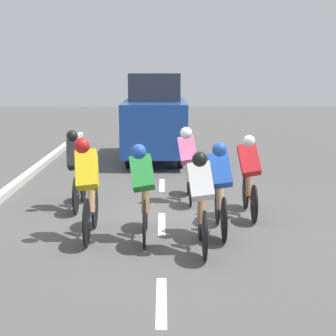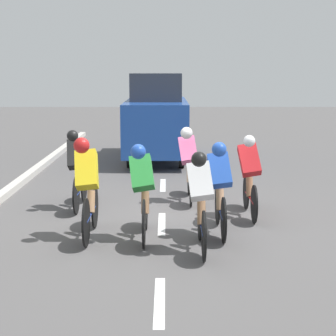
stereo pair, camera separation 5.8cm
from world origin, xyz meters
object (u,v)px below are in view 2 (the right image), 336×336
object	(u,v)px
cyclist_green	(143,189)
cyclist_black	(78,168)
cyclist_white	(201,199)
cyclist_pink	(189,162)
cyclist_yellow	(88,185)
cyclist_blue	(220,186)
cyclist_red	(250,174)
support_car	(156,118)

from	to	relation	value
cyclist_green	cyclist_black	bearing A→B (deg)	-56.61
cyclist_white	cyclist_pink	bearing A→B (deg)	-89.10
cyclist_yellow	cyclist_pink	size ratio (longest dim) A/B	1.01
cyclist_blue	cyclist_pink	distance (m)	2.28
cyclist_green	cyclist_red	bearing A→B (deg)	-143.37
cyclist_white	support_car	distance (m)	8.39
cyclist_yellow	cyclist_pink	distance (m)	2.93
cyclist_black	support_car	bearing A→B (deg)	-102.99
cyclist_blue	cyclist_white	size ratio (longest dim) A/B	1.03
cyclist_white	cyclist_red	bearing A→B (deg)	-116.87
cyclist_pink	cyclist_black	xyz separation A→B (m)	(2.06, 0.57, -0.01)
cyclist_yellow	support_car	xyz separation A→B (m)	(-0.91, -7.70, 0.37)
cyclist_pink	cyclist_red	world-z (taller)	cyclist_pink
cyclist_blue	cyclist_pink	bearing A→B (deg)	-80.02
cyclist_blue	cyclist_yellow	world-z (taller)	cyclist_yellow
cyclist_green	support_car	distance (m)	7.79
cyclist_white	cyclist_green	distance (m)	1.01
cyclist_yellow	cyclist_green	world-z (taller)	cyclist_yellow
cyclist_white	cyclist_black	distance (m)	3.27
cyclist_red	support_car	size ratio (longest dim) A/B	0.36
cyclist_white	support_car	world-z (taller)	support_car
cyclist_red	cyclist_yellow	bearing A→B (deg)	25.67
cyclist_black	cyclist_green	xyz separation A→B (m)	(-1.28, 1.94, 0.00)
cyclist_yellow	support_car	distance (m)	7.77
cyclist_green	cyclist_red	world-z (taller)	cyclist_green
cyclist_blue	cyclist_green	world-z (taller)	cyclist_green
cyclist_yellow	cyclist_white	bearing A→B (deg)	159.14
cyclist_blue	cyclist_green	xyz separation A→B (m)	(1.18, 0.26, -0.00)
cyclist_yellow	cyclist_pink	xyz separation A→B (m)	(-1.62, -2.44, -0.05)
cyclist_white	cyclist_yellow	bearing A→B (deg)	-20.86
cyclist_blue	cyclist_red	distance (m)	1.24
cyclist_black	cyclist_red	size ratio (longest dim) A/B	1.01
cyclist_black	support_car	world-z (taller)	support_car
cyclist_black	support_car	distance (m)	6.01
cyclist_red	support_car	bearing A→B (deg)	-74.99
cyclist_white	cyclist_red	distance (m)	2.13
cyclist_yellow	cyclist_pink	bearing A→B (deg)	-123.62
cyclist_pink	cyclist_white	bearing A→B (deg)	90.90
cyclist_green	cyclist_blue	bearing A→B (deg)	-167.36
cyclist_yellow	cyclist_red	xyz separation A→B (m)	(-2.63, -1.27, -0.06)
support_car	cyclist_black	bearing A→B (deg)	77.01
cyclist_black	cyclist_green	distance (m)	2.32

